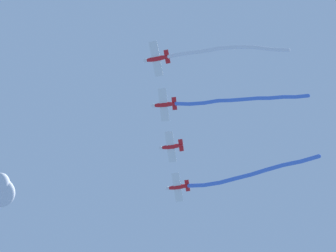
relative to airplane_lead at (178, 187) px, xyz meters
name	(u,v)px	position (x,y,z in m)	size (l,w,h in m)	color
airplane_lead	(178,187)	(0.00, 0.00, 0.00)	(5.80, 5.39, 1.63)	red
smoke_trail_lead	(253,173)	(10.93, 10.27, -0.93)	(20.19, 17.43, 2.34)	#4C75DB
airplane_left_wing	(171,147)	(6.49, -5.85, 0.30)	(5.84, 5.34, 1.63)	red
airplane_right_wing	(164,105)	(12.99, -11.69, 0.00)	(5.94, 5.28, 1.63)	red
smoke_trail_right_wing	(243,100)	(21.70, 0.19, 0.56)	(15.21, 20.76, 1.97)	#4C75DB
airplane_slot	(156,59)	(19.47, -17.53, 0.30)	(5.69, 5.52, 1.63)	red
smoke_trail_slot	(229,50)	(27.78, -7.09, 1.96)	(13.25, 18.96, 3.95)	white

